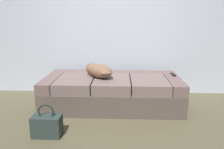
{
  "coord_description": "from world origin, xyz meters",
  "views": [
    {
      "loc": [
        0.12,
        -2.07,
        1.28
      ],
      "look_at": [
        0.0,
        0.98,
        0.5
      ],
      "focal_mm": 34.98,
      "sensor_mm": 36.0,
      "label": 1
    }
  ],
  "objects_px": {
    "couch": "(112,91)",
    "dog_tan": "(98,70)",
    "handbag": "(47,125)",
    "tv_remote": "(173,75)"
  },
  "relations": [
    {
      "from": "dog_tan",
      "to": "tv_remote",
      "type": "xyz_separation_m",
      "value": [
        1.12,
        0.15,
        -0.09
      ]
    },
    {
      "from": "handbag",
      "to": "couch",
      "type": "bearing_deg",
      "value": 52.99
    },
    {
      "from": "couch",
      "to": "handbag",
      "type": "height_order",
      "value": "couch"
    },
    {
      "from": "dog_tan",
      "to": "tv_remote",
      "type": "distance_m",
      "value": 1.14
    },
    {
      "from": "dog_tan",
      "to": "handbag",
      "type": "relative_size",
      "value": 1.31
    },
    {
      "from": "handbag",
      "to": "tv_remote",
      "type": "bearing_deg",
      "value": 33.07
    },
    {
      "from": "couch",
      "to": "tv_remote",
      "type": "xyz_separation_m",
      "value": [
        0.92,
        0.13,
        0.24
      ]
    },
    {
      "from": "tv_remote",
      "to": "handbag",
      "type": "xyz_separation_m",
      "value": [
        -1.61,
        -1.05,
        -0.33
      ]
    },
    {
      "from": "couch",
      "to": "dog_tan",
      "type": "relative_size",
      "value": 4.02
    },
    {
      "from": "couch",
      "to": "dog_tan",
      "type": "distance_m",
      "value": 0.38
    }
  ]
}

